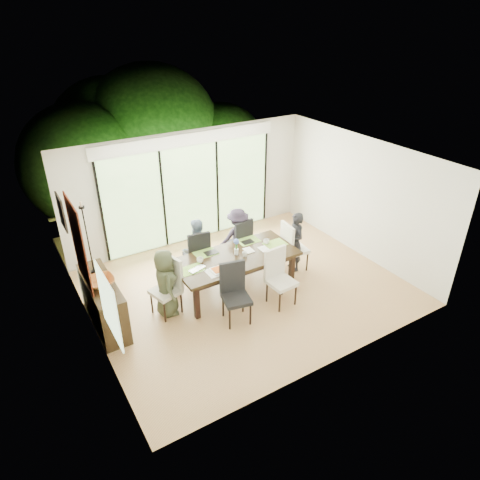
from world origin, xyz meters
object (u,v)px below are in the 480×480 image
chair_near_right (282,279)px  laptop (199,270)px  bowl (101,282)px  person_far_right (238,237)px  cup_b (245,254)px  person_far_left (196,249)px  cup_c (266,242)px  chair_left_end (165,288)px  person_right_end (295,242)px  vase (236,252)px  chair_right_end (296,246)px  table_top (236,257)px  chair_near_left (236,295)px  chair_far_left (196,253)px  cup_a (200,260)px  chair_far_right (237,241)px  sideboard (104,303)px  person_left_end (166,283)px

chair_near_right → laptop: 1.57m
laptop → bowl: 1.74m
person_far_right → cup_b: person_far_right is taller
person_far_left → cup_c: bearing=143.0°
chair_left_end → person_right_end: (2.98, 0.00, 0.10)m
vase → chair_right_end: bearing=-2.0°
person_far_left → person_far_right: (1.00, 0.00, 0.00)m
table_top → bowl: bearing=175.7°
chair_near_left → chair_far_left: bearing=100.0°
chair_left_end → laptop: size_ratio=3.33×
laptop → cup_a: (0.15, 0.25, 0.04)m
vase → bowl: bowl is taller
chair_far_left → chair_far_right: same height
chair_far_right → person_far_right: bearing=81.8°
chair_right_end → sideboard: bearing=91.5°
chair_near_left → person_far_right: bearing=70.0°
person_left_end → bowl: size_ratio=2.79×
table_top → chair_near_left: chair_near_left is taller
cup_c → sideboard: sideboard is taller
table_top → chair_near_right: size_ratio=2.18×
chair_far_left → cup_b: bearing=129.1°
chair_far_right → person_right_end: size_ratio=0.85×
chair_left_end → cup_b: 1.67m
table_top → bowl: size_ratio=5.18×
table_top → person_left_end: size_ratio=1.86×
table_top → sideboard: sideboard is taller
cup_a → cup_c: (1.50, -0.05, 0.00)m
chair_far_left → cup_a: chair_far_left is taller
chair_right_end → cup_c: size_ratio=8.87×
person_right_end → vase: person_right_end is taller
table_top → chair_near_right: (0.50, -0.87, -0.17)m
chair_near_left → cup_c: (1.30, 0.97, 0.25)m
chair_left_end → bowl: bearing=-115.2°
chair_near_left → chair_far_right: bearing=70.3°
chair_far_left → person_far_left: person_far_left is taller
chair_far_left → chair_right_end: bearing=163.2°
person_far_right → cup_a: size_ratio=10.40×
chair_far_right → cup_c: chair_far_right is taller
chair_far_right → laptop: chair_far_right is taller
chair_far_right → bowl: (-3.11, -0.66, 0.39)m
chair_far_left → cup_c: bearing=155.8°
person_right_end → person_far_right: same height
person_left_end → person_right_end: same height
vase → cup_b: bearing=-56.3°
person_far_left → table_top: bearing=111.8°
chair_near_left → chair_near_right: (1.00, 0.00, 0.00)m
cup_b → cup_a: bearing=163.6°
person_left_end → sideboard: (-1.08, 0.29, -0.21)m
chair_near_right → cup_c: (0.30, 0.97, 0.25)m
chair_right_end → laptop: bearing=98.0°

